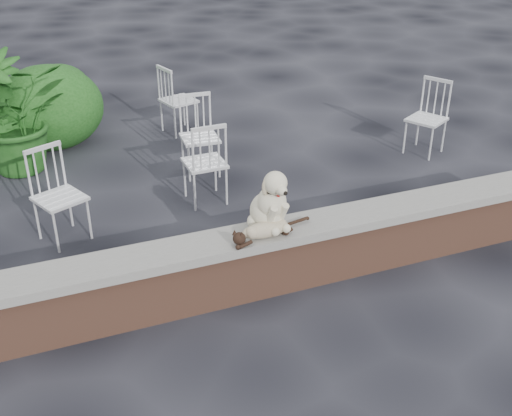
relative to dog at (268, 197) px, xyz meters
name	(u,v)px	position (x,y,z in m)	size (l,w,h in m)	color
ground	(276,285)	(0.06, -0.07, -0.86)	(60.00, 60.00, 0.00)	black
brick_wall	(277,262)	(0.06, -0.07, -0.61)	(6.00, 0.30, 0.50)	brown
capstone	(277,233)	(0.06, -0.07, -0.32)	(6.20, 0.40, 0.08)	slate
dog	(268,197)	(0.00, 0.00, 0.00)	(0.37, 0.49, 0.56)	beige
cat	(265,229)	(-0.08, -0.15, -0.21)	(0.90, 0.22, 0.15)	tan
chair_c	(205,161)	(-0.02, 1.72, -0.39)	(0.56, 0.56, 0.94)	white
chair_b	(200,137)	(0.14, 2.42, -0.39)	(0.56, 0.56, 0.94)	white
chair_e	(179,99)	(0.27, 3.83, -0.39)	(0.56, 0.56, 0.94)	white
chair_d	(427,118)	(2.99, 1.97, -0.39)	(0.56, 0.56, 0.94)	white
chair_a	(59,197)	(-1.56, 1.44, -0.39)	(0.56, 0.56, 0.94)	white
potted_plant_a	(17,117)	(-1.82, 3.35, -0.21)	(1.18, 1.02, 1.31)	#184714
shrubbery	(11,109)	(-1.87, 4.36, -0.43)	(3.70, 2.34, 1.11)	#184714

